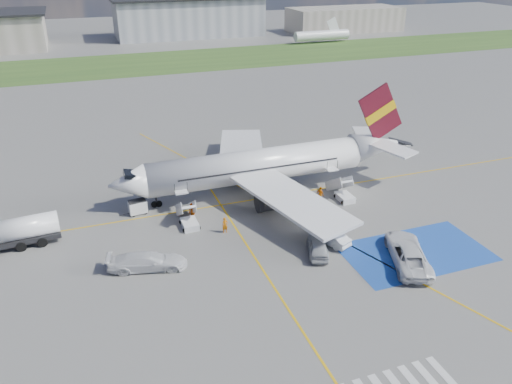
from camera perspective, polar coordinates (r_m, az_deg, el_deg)
The scene contains 21 objects.
ground at distance 49.24m, azimuth 5.56°, elevation -6.65°, with size 400.00×400.00×0.00m, color #60605E.
grass_strip at distance 136.07m, azimuth -12.08°, elevation 14.22°, with size 400.00×30.00×0.01m, color #2D4C1E.
taxiway_line_main at distance 58.83m, azimuth 0.64°, elevation -0.73°, with size 120.00×0.20×0.01m, color gold.
taxiway_line_cross at distance 40.26m, azimuth 5.09°, elevation -15.21°, with size 0.20×60.00×0.01m, color gold.
taxiway_line_diag at distance 58.83m, azimuth 0.64°, elevation -0.73°, with size 0.20×60.00×0.01m, color gold.
staging_box at distance 51.12m, azimuth 17.78°, elevation -6.57°, with size 14.00×8.00×0.01m, color #1B46A4.
terminal_centre at distance 177.62m, azimuth -7.67°, elevation 19.15°, with size 48.00×18.00×12.00m, color gray.
terminal_east at distance 191.14m, azimuth 10.09°, elevation 18.86°, with size 40.00×16.00×8.00m, color gray.
airliner at distance 59.60m, azimuth 1.34°, elevation 3.21°, with size 36.81×32.95×11.92m.
airstairs_fwd at distance 53.42m, azimuth -7.71°, elevation -3.19°, with size 1.90×5.20×3.60m.
airstairs_aft at distance 59.41m, azimuth 9.93°, elevation -0.21°, with size 1.90×5.20×3.60m.
fuel_tanker at distance 54.35m, azimuth -26.08°, elevation -4.53°, with size 9.02×3.17×3.02m.
gpu_cart at distance 56.71m, azimuth -13.36°, elevation -1.75°, with size 2.07×1.46×1.62m.
belt_loader at distance 76.09m, azimuth 15.23°, elevation 5.04°, with size 5.78×3.64×1.68m.
car_silver_a at distance 48.46m, azimuth 7.08°, elevation -6.21°, with size 1.86×4.63×1.58m, color #AAADB1.
car_silver_b at distance 50.32m, azimuth 8.46°, elevation -5.10°, with size 1.51×4.32×1.42m, color silver.
van_white_a at distance 48.90m, azimuth 16.99°, elevation -6.36°, with size 3.00×6.51×2.44m, color silver.
van_white_b at distance 46.91m, azimuth -12.39°, elevation -7.48°, with size 2.19×5.40×2.11m, color silver.
crew_fwd at distance 51.57m, azimuth -3.56°, elevation -3.81°, with size 0.63×0.42×1.74m, color orange.
crew_nose at distance 54.32m, azimuth -7.30°, elevation -2.22°, with size 0.94×0.73×1.94m, color #E75E0C.
crew_aft at distance 58.22m, azimuth 7.37°, elevation -0.24°, with size 1.09×0.45×1.86m, color orange.
Camera 1 is at (-18.50, -37.19, 26.45)m, focal length 35.00 mm.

